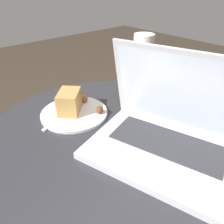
# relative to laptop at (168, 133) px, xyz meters

# --- Properties ---
(table) EXTENTS (0.75, 0.75, 0.48)m
(table) POSITION_rel_laptop_xyz_m (-0.14, -0.06, -0.17)
(table) COLOR black
(table) RESTS_ON ground_plane
(laptop) EXTENTS (0.42, 0.34, 0.25)m
(laptop) POSITION_rel_laptop_xyz_m (0.00, 0.00, 0.00)
(laptop) COLOR silver
(laptop) RESTS_ON table
(beer_glass) EXTENTS (0.07, 0.07, 0.23)m
(beer_glass) POSITION_rel_laptop_xyz_m (-0.23, 0.15, 0.06)
(beer_glass) COLOR gold
(beer_glass) RESTS_ON table
(snack_plate) EXTENTS (0.22, 0.22, 0.08)m
(snack_plate) POSITION_rel_laptop_xyz_m (-0.31, -0.09, -0.03)
(snack_plate) COLOR white
(snack_plate) RESTS_ON table
(fork) EXTENTS (0.08, 0.17, 0.01)m
(fork) POSITION_rel_laptop_xyz_m (-0.32, -0.11, -0.05)
(fork) COLOR silver
(fork) RESTS_ON table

